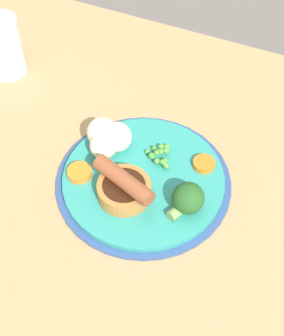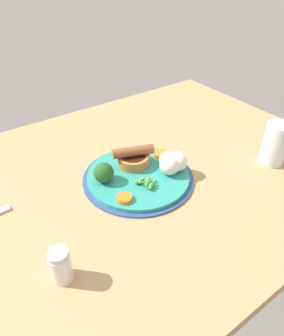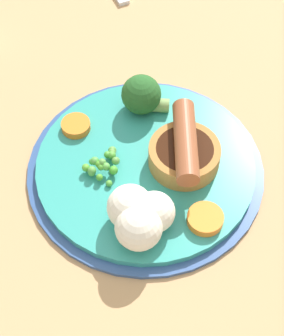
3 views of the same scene
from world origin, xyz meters
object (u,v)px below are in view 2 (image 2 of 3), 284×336
(sausage_pudding, at_px, (133,158))
(carrot_slice_2, at_px, (160,154))
(carrot_slice_0, at_px, (124,198))
(salt_shaker, at_px, (61,265))
(dinner_plate, at_px, (138,177))
(drinking_glass, at_px, (275,144))
(broccoli_floret_near, at_px, (104,173))
(pea_pile, at_px, (146,182))
(cauliflower_floret, at_px, (172,162))

(sausage_pudding, bearing_deg, carrot_slice_2, -166.38)
(carrot_slice_0, distance_m, salt_shaker, 0.20)
(dinner_plate, xyz_separation_m, drinking_glass, (0.32, -0.14, 0.05))
(dinner_plate, xyz_separation_m, broccoli_floret_near, (-0.08, 0.02, 0.03))
(dinner_plate, distance_m, drinking_glass, 0.36)
(dinner_plate, bearing_deg, sausage_pudding, 72.58)
(broccoli_floret_near, relative_size, salt_shaker, 0.89)
(dinner_plate, bearing_deg, broccoli_floret_near, 163.66)
(sausage_pudding, bearing_deg, drinking_glass, 169.82)
(carrot_slice_2, bearing_deg, dinner_plate, -161.15)
(pea_pile, distance_m, carrot_slice_0, 0.07)
(pea_pile, xyz_separation_m, broccoli_floret_near, (-0.07, 0.07, 0.01))
(dinner_plate, relative_size, pea_pile, 5.62)
(drinking_glass, bearing_deg, carrot_slice_2, 143.24)
(cauliflower_floret, distance_m, carrot_slice_0, 0.15)
(carrot_slice_0, bearing_deg, pea_pile, 10.55)
(cauliflower_floret, bearing_deg, pea_pile, -172.63)
(dinner_plate, bearing_deg, cauliflower_floret, -24.93)
(broccoli_floret_near, height_order, carrot_slice_0, broccoli_floret_near)
(dinner_plate, relative_size, cauliflower_floret, 3.68)
(drinking_glass, xyz_separation_m, salt_shaker, (-0.58, -0.01, -0.02))
(broccoli_floret_near, xyz_separation_m, drinking_glass, (0.40, -0.16, 0.02))
(sausage_pudding, relative_size, salt_shaker, 1.54)
(cauliflower_floret, height_order, drinking_glass, drinking_glass)
(cauliflower_floret, bearing_deg, drinking_glass, -23.25)
(pea_pile, relative_size, drinking_glass, 0.43)
(carrot_slice_0, bearing_deg, broccoli_floret_near, 91.63)
(broccoli_floret_near, relative_size, drinking_glass, 0.55)
(sausage_pudding, distance_m, carrot_slice_0, 0.13)
(broccoli_floret_near, distance_m, drinking_glass, 0.44)
(dinner_plate, height_order, carrot_slice_0, carrot_slice_0)
(drinking_glass, bearing_deg, salt_shaker, -179.31)
(cauliflower_floret, xyz_separation_m, salt_shaker, (-0.33, -0.11, -0.00))
(drinking_glass, bearing_deg, dinner_plate, 156.36)
(carrot_slice_0, relative_size, carrot_slice_2, 0.89)
(pea_pile, xyz_separation_m, carrot_slice_0, (-0.07, -0.01, -0.00))
(sausage_pudding, bearing_deg, cauliflower_floret, 149.73)
(carrot_slice_2, bearing_deg, carrot_slice_0, -151.98)
(pea_pile, bearing_deg, drinking_glass, -16.09)
(carrot_slice_0, height_order, salt_shaker, salt_shaker)
(broccoli_floret_near, height_order, cauliflower_floret, cauliflower_floret)
(carrot_slice_0, relative_size, drinking_glass, 0.31)
(dinner_plate, height_order, pea_pile, pea_pile)
(dinner_plate, relative_size, carrot_slice_0, 7.89)
(sausage_pudding, relative_size, broccoli_floret_near, 1.74)
(pea_pile, distance_m, broccoli_floret_near, 0.10)
(broccoli_floret_near, distance_m, carrot_slice_0, 0.08)
(carrot_slice_2, relative_size, salt_shaker, 0.57)
(pea_pile, xyz_separation_m, cauliflower_floret, (0.08, 0.01, 0.01))
(dinner_plate, distance_m, cauliflower_floret, 0.09)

